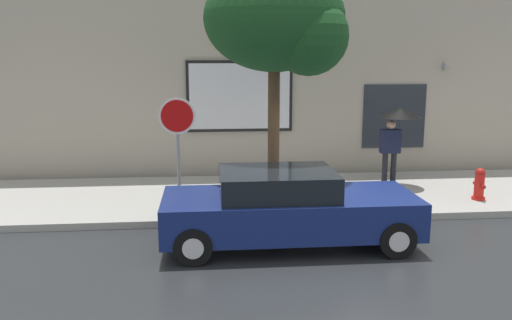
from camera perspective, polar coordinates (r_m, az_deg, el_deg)
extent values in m
plane|color=#282B2D|center=(10.22, 8.48, -8.44)|extent=(60.00, 60.00, 0.00)
cube|color=#A3A099|center=(13.00, 5.33, -3.74)|extent=(20.00, 4.00, 0.15)
cube|color=#B2A893|center=(15.03, 3.77, 11.49)|extent=(20.00, 0.40, 7.00)
cube|color=black|center=(14.68, -1.76, 6.83)|extent=(2.90, 0.06, 1.94)
cube|color=silver|center=(14.65, -1.75, 6.82)|extent=(2.74, 0.03, 1.78)
cube|color=#262B33|center=(15.65, 14.54, 4.54)|extent=(1.80, 0.04, 1.80)
cone|color=#99999E|center=(15.97, 19.74, 9.41)|extent=(0.22, 0.24, 0.24)
cube|color=navy|center=(9.73, 3.58, -5.65)|extent=(4.55, 1.80, 0.67)
cube|color=black|center=(9.55, 2.27, -2.47)|extent=(2.05, 1.58, 0.45)
cylinder|color=black|center=(10.96, 11.85, -5.43)|extent=(0.64, 0.22, 0.64)
cylinder|color=silver|center=(10.96, 11.85, -5.43)|extent=(0.35, 0.24, 0.35)
cylinder|color=black|center=(9.48, 14.82, -8.23)|extent=(0.64, 0.22, 0.64)
cylinder|color=silver|center=(9.48, 14.82, -8.23)|extent=(0.35, 0.24, 0.35)
cylinder|color=black|center=(10.49, -6.56, -6.03)|extent=(0.64, 0.22, 0.64)
cylinder|color=silver|center=(10.49, -6.56, -6.03)|extent=(0.35, 0.24, 0.35)
cylinder|color=black|center=(8.92, -6.74, -9.16)|extent=(0.64, 0.22, 0.64)
cylinder|color=silver|center=(8.92, -6.74, -9.16)|extent=(0.35, 0.24, 0.35)
cylinder|color=red|center=(13.22, 22.74, -2.60)|extent=(0.22, 0.22, 0.62)
sphere|color=#AD1814|center=(13.15, 22.84, -1.29)|extent=(0.23, 0.23, 0.23)
cylinder|color=#AD1814|center=(13.08, 23.07, -2.63)|extent=(0.09, 0.12, 0.09)
cylinder|color=#AD1814|center=(13.35, 22.43, -2.32)|extent=(0.09, 0.12, 0.09)
cylinder|color=red|center=(13.29, 22.65, -3.78)|extent=(0.30, 0.30, 0.06)
cylinder|color=black|center=(13.84, 13.59, -0.98)|extent=(0.14, 0.14, 0.84)
cylinder|color=black|center=(13.91, 14.45, -0.96)|extent=(0.14, 0.14, 0.84)
cube|color=#191E38|center=(13.75, 14.16, 1.97)|extent=(0.49, 0.22, 0.60)
sphere|color=tan|center=(13.69, 14.24, 3.67)|extent=(0.23, 0.23, 0.23)
cylinder|color=#4C4C51|center=(13.78, 15.08, 3.00)|extent=(0.02, 0.02, 0.90)
cone|color=black|center=(13.73, 15.17, 4.89)|extent=(1.08, 1.08, 0.22)
cylinder|color=#4C3823|center=(11.31, 1.90, 2.72)|extent=(0.25, 0.25, 3.20)
ellipsoid|color=#19471E|center=(11.21, 1.98, 14.90)|extent=(2.89, 2.46, 2.17)
sphere|color=#19471E|center=(10.94, 5.68, 13.06)|extent=(1.59, 1.59, 1.59)
cylinder|color=gray|center=(11.23, -8.31, 0.44)|extent=(0.07, 0.07, 2.38)
cylinder|color=white|center=(11.06, -8.44, 4.68)|extent=(0.76, 0.02, 0.76)
cylinder|color=red|center=(11.05, -8.44, 4.67)|extent=(0.66, 0.02, 0.66)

